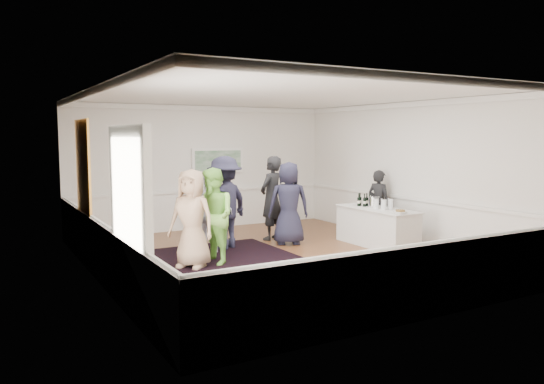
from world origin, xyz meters
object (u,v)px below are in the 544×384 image
bartender (379,204)px  guest_navy (289,203)px  ice_bucket (373,202)px  guest_green (213,216)px  guest_lilac (210,214)px  nut_bowl (400,212)px  guest_tan (192,219)px  guest_dark_a (225,203)px  serving_table (377,227)px  guest_dark_b (272,198)px

bartender → guest_navy: size_ratio=0.87×
ice_bucket → guest_green: bearing=179.8°
bartender → guest_lilac: 4.22m
ice_bucket → nut_bowl: 1.06m
bartender → guest_lilac: size_ratio=0.98×
guest_tan → guest_green: bearing=55.6°
guest_navy → guest_dark_a: bearing=12.1°
serving_table → guest_dark_b: bearing=133.4°
serving_table → ice_bucket: ice_bucket is taller
guest_dark_a → guest_dark_b: guest_dark_a is taller
guest_tan → guest_navy: 2.82m
bartender → guest_dark_b: bearing=51.6°
guest_dark_a → nut_bowl: size_ratio=7.39×
guest_tan → nut_bowl: size_ratio=6.74×
bartender → guest_dark_a: size_ratio=0.81×
bartender → nut_bowl: bartender is taller
bartender → nut_bowl: (-0.84, -1.63, 0.06)m
guest_tan → guest_dark_a: (1.21, 1.20, 0.09)m
guest_green → guest_dark_b: (2.14, 1.57, 0.06)m
guest_green → guest_dark_a: 1.38m
guest_lilac → guest_dark_b: guest_dark_b is taller
guest_green → bartender: bearing=89.4°
ice_bucket → nut_bowl: bearing=-99.2°
guest_dark_a → nut_bowl: guest_dark_a is taller
guest_dark_b → guest_navy: bearing=66.9°
guest_green → guest_dark_a: guest_dark_a is taller
guest_lilac → guest_dark_b: size_ratio=0.84×
ice_bucket → nut_bowl: size_ratio=0.96×
guest_dark_a → ice_bucket: 3.32m
guest_navy → ice_bucket: guest_navy is taller
guest_lilac → ice_bucket: bearing=171.7°
serving_table → guest_green: bearing=176.9°
serving_table → guest_dark_a: (-3.06, 1.36, 0.58)m
nut_bowl → bartender: bearing=62.9°
serving_table → bartender: bearing=47.4°
guest_dark_a → guest_green: bearing=30.6°
guest_dark_b → guest_navy: (0.06, -0.67, -0.05)m
guest_dark_a → bartender: bearing=145.2°
guest_dark_a → nut_bowl: (2.93, -2.21, -0.13)m
guest_dark_b → nut_bowl: guest_dark_b is taller
guest_dark_b → guest_navy: guest_dark_b is taller
guest_green → guest_navy: 2.38m
guest_tan → nut_bowl: bearing=35.5°
guest_green → guest_dark_a: (0.76, 1.15, 0.08)m
serving_table → guest_green: size_ratio=1.13×
guest_tan → guest_dark_a: bearing=94.1°
bartender → guest_green: 4.57m
guest_lilac → guest_dark_a: 0.51m
guest_dark_a → nut_bowl: 3.68m
guest_tan → guest_green: guest_green is taller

